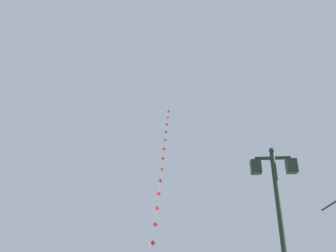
# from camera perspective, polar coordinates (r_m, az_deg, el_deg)

# --- Properties ---
(twin_lantern_lamp_post) EXTENTS (1.27, 0.28, 4.47)m
(twin_lantern_lamp_post) POSITION_cam_1_polar(r_m,az_deg,el_deg) (9.77, 18.26, -11.21)
(twin_lantern_lamp_post) COLOR #1E2D23
(twin_lantern_lamp_post) RESTS_ON ground_plane
(kite_train) EXTENTS (0.42, 15.57, 19.47)m
(kite_train) POSITION_cam_1_polar(r_m,az_deg,el_deg) (32.30, -1.01, -6.68)
(kite_train) COLOR brown
(kite_train) RESTS_ON ground_plane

